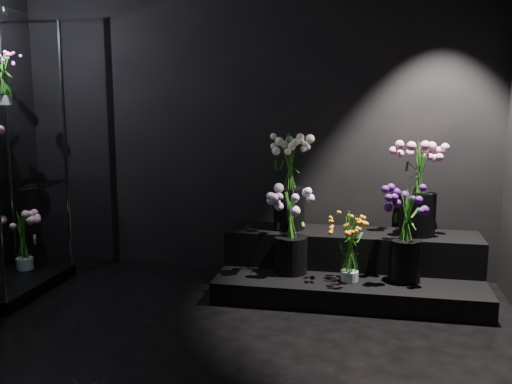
# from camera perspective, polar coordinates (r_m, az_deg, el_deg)

# --- Properties ---
(floor) EXTENTS (4.00, 4.00, 0.00)m
(floor) POSITION_cam_1_polar(r_m,az_deg,el_deg) (3.21, -7.96, -18.06)
(floor) COLOR black
(floor) RESTS_ON ground
(wall_back) EXTENTS (4.00, 0.00, 4.00)m
(wall_back) POSITION_cam_1_polar(r_m,az_deg,el_deg) (4.78, -0.39, 8.60)
(wall_back) COLOR black
(wall_back) RESTS_ON floor
(display_riser) EXTENTS (1.95, 0.87, 0.43)m
(display_riser) POSITION_cam_1_polar(r_m,az_deg,el_deg) (4.49, 9.40, -7.43)
(display_riser) COLOR black
(display_riser) RESTS_ON floor
(display_case) EXTENTS (0.56, 0.94, 2.07)m
(display_case) POSITION_cam_1_polar(r_m,az_deg,el_deg) (4.62, -24.05, 3.18)
(display_case) COLOR black
(display_case) RESTS_ON floor
(bouquet_orange_bells) EXTENTS (0.28, 0.28, 0.52)m
(bouquet_orange_bells) POSITION_cam_1_polar(r_m,az_deg,el_deg) (4.15, 9.41, -5.29)
(bouquet_orange_bells) COLOR white
(bouquet_orange_bells) RESTS_ON display_riser
(bouquet_lilac) EXTENTS (0.46, 0.46, 0.62)m
(bouquet_lilac) POSITION_cam_1_polar(r_m,az_deg,el_deg) (4.27, 3.50, -3.60)
(bouquet_lilac) COLOR black
(bouquet_lilac) RESTS_ON display_riser
(bouquet_purple) EXTENTS (0.36, 0.36, 0.68)m
(bouquet_purple) POSITION_cam_1_polar(r_m,az_deg,el_deg) (4.20, 14.80, -3.74)
(bouquet_purple) COLOR black
(bouquet_purple) RESTS_ON display_riser
(bouquet_cream_roses) EXTENTS (0.47, 0.47, 0.78)m
(bouquet_cream_roses) POSITION_cam_1_polar(r_m,az_deg,el_deg) (4.50, 3.36, 1.95)
(bouquet_cream_roses) COLOR black
(bouquet_cream_roses) RESTS_ON display_riser
(bouquet_pink_roses) EXTENTS (0.42, 0.42, 0.70)m
(bouquet_pink_roses) POSITION_cam_1_polar(r_m,az_deg,el_deg) (4.47, 16.00, 0.78)
(bouquet_pink_roses) COLOR black
(bouquet_pink_roses) RESTS_ON display_riser
(bouquet_case_magenta) EXTENTS (0.25, 0.25, 0.39)m
(bouquet_case_magenta) POSITION_cam_1_polar(r_m,az_deg,el_deg) (4.73, -24.00, 10.35)
(bouquet_case_magenta) COLOR white
(bouquet_case_magenta) RESTS_ON display_case
(bouquet_case_base_pink) EXTENTS (0.39, 0.39, 0.49)m
(bouquet_case_base_pink) POSITION_cam_1_polar(r_m,az_deg,el_deg) (4.96, -22.27, -4.27)
(bouquet_case_base_pink) COLOR white
(bouquet_case_base_pink) RESTS_ON display_case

